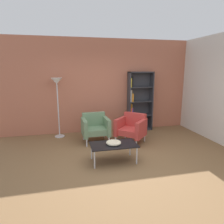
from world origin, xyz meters
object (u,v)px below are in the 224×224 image
Objects in this scene: bookshelf_tall at (138,102)px; floor_lamp_torchiere at (57,88)px; coffee_table_low at (114,145)px; armchair_spare_guest at (132,127)px; armchair_near_window at (95,127)px; decorative_bowl at (114,143)px.

floor_lamp_torchiere is (-2.52, -0.17, 0.52)m from bookshelf_tall.
armchair_spare_guest reaches higher than coffee_table_low.
armchair_near_window is at bearing 98.44° from coffee_table_low.
bookshelf_tall is 2.00× the size of armchair_spare_guest.
armchair_near_window is (-1.53, -0.79, -0.51)m from bookshelf_tall.
armchair_near_window is (-0.96, 0.28, 0.00)m from armchair_spare_guest.
bookshelf_tall is at bearing 58.07° from decorative_bowl.
coffee_table_low is 1.36m from armchair_near_window.
decorative_bowl is 0.18× the size of floor_lamp_torchiere.
bookshelf_tall is at bearing 24.41° from armchair_near_window.
armchair_spare_guest reaches higher than decorative_bowl.
armchair_spare_guest is 0.55× the size of floor_lamp_torchiere.
floor_lamp_torchiere reaches higher than coffee_table_low.
floor_lamp_torchiere is at bearing 144.85° from armchair_near_window.
coffee_table_low is 2.54m from floor_lamp_torchiere.
bookshelf_tall reaches higher than armchair_spare_guest.
coffee_table_low is 0.57× the size of floor_lamp_torchiere.
floor_lamp_torchiere reaches higher than armchair_near_window.
floor_lamp_torchiere is at bearing 121.04° from coffee_table_low.
armchair_spare_guest is at bearing -24.91° from floor_lamp_torchiere.
armchair_near_window is at bearing -153.14° from armchair_spare_guest.
decorative_bowl is 2.51m from floor_lamp_torchiere.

